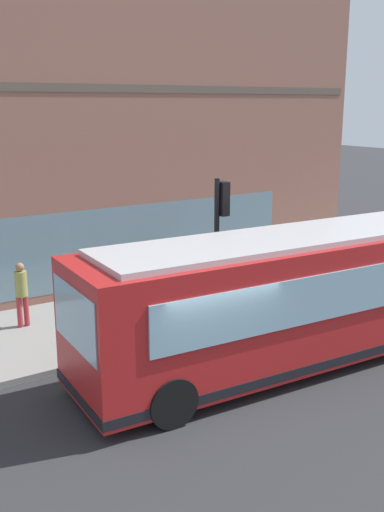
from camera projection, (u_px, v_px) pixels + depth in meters
name	position (u px, v px, depth m)	size (l,w,h in m)	color
ground	(198.00, 397.00, 12.37)	(120.00, 120.00, 0.00)	#2D2D30
sidewalk_curb	(99.00, 323.00, 16.28)	(4.50, 40.00, 0.15)	gray
building_corner	(11.00, 108.00, 20.15)	(8.57, 22.84, 11.47)	#8C5B4C
city_bus_nearside	(286.00, 300.00, 13.58)	(3.09, 10.16, 3.07)	red
traffic_light_near_corner	(221.00, 222.00, 15.89)	(0.32, 0.49, 3.85)	black
fire_hydrant	(246.00, 289.00, 17.81)	(0.35, 0.35, 0.74)	red
pedestrian_near_hydrant	(171.00, 288.00, 15.67)	(0.32, 0.32, 1.82)	gold
pedestrian_by_light_pole	(21.00, 290.00, 15.63)	(0.32, 0.32, 1.74)	#B23338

